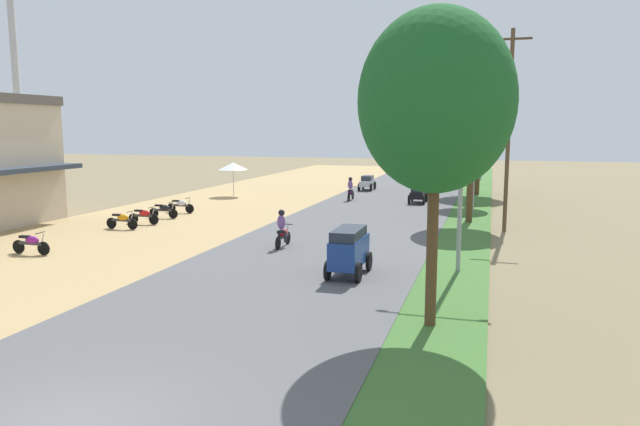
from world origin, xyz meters
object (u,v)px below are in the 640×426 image
object	(u,v)px
car_sedan_silver	(367,182)
motorbike_ahead_third	(351,189)
median_tree_second	(473,100)
motorbike_ahead_second	(282,230)
vendor_umbrella	(233,166)
median_tree_nearest	(436,102)
median_tree_third	(471,126)
median_tree_fourth	(479,120)
utility_pole_near	(509,128)
parked_motorbike_third	(144,215)
parked_motorbike_fifth	(181,205)
streetlamp_farthest	(482,138)
car_van_blue	(349,249)
parked_motorbike_fourth	(164,210)
parked_motorbike_nearest	(31,243)
streetlamp_mid	(475,133)
parked_motorbike_second	(122,220)
streetlamp_near	(462,153)
streetlamp_far	(480,137)
car_sedan_black	(418,193)

from	to	relation	value
car_sedan_silver	motorbike_ahead_third	world-z (taller)	motorbike_ahead_third
median_tree_second	motorbike_ahead_second	world-z (taller)	median_tree_second
vendor_umbrella	median_tree_nearest	xyz separation A→B (m)	(17.29, -25.54, 3.53)
median_tree_second	median_tree_third	size ratio (longest dim) A/B	1.31
median_tree_fourth	motorbike_ahead_second	xyz separation A→B (m)	(-7.47, -23.28, -4.93)
utility_pole_near	motorbike_ahead_third	distance (m)	14.70
parked_motorbike_third	car_sedan_silver	xyz separation A→B (m)	(8.00, 20.10, 0.19)
parked_motorbike_fifth	car_sedan_silver	size ratio (longest dim) A/B	0.80
streetlamp_farthest	car_van_blue	distance (m)	41.62
median_tree_second	parked_motorbike_fourth	bearing A→B (deg)	-168.32
parked_motorbike_fifth	utility_pole_near	world-z (taller)	utility_pole_near
parked_motorbike_nearest	parked_motorbike_fifth	size ratio (longest dim) A/B	1.00
streetlamp_farthest	car_van_blue	xyz separation A→B (m)	(-3.62, -41.34, -3.15)
median_tree_third	streetlamp_mid	world-z (taller)	streetlamp_mid
parked_motorbike_second	streetlamp_farthest	distance (m)	39.31
parked_motorbike_third	streetlamp_mid	distance (m)	19.48
median_tree_fourth	streetlamp_near	xyz separation A→B (m)	(0.03, -25.39, -1.48)
streetlamp_far	motorbike_ahead_third	bearing A→B (deg)	-128.47
parked_motorbike_nearest	car_sedan_black	bearing A→B (deg)	57.80
streetlamp_farthest	vendor_umbrella	bearing A→B (deg)	-131.17
median_tree_second	median_tree_third	distance (m)	7.62
parked_motorbike_nearest	parked_motorbike_second	distance (m)	6.27
parked_motorbike_third	median_tree_fourth	xyz separation A→B (m)	(16.73, 19.49, 5.23)
utility_pole_near	car_sedan_silver	xyz separation A→B (m)	(-10.51, 16.64, -4.42)
parked_motorbike_second	motorbike_ahead_third	xyz separation A→B (m)	(8.45, 14.75, 0.30)
median_tree_second	motorbike_ahead_third	bearing A→B (deg)	138.60
car_sedan_black	motorbike_ahead_second	xyz separation A→B (m)	(-3.77, -16.73, 0.11)
parked_motorbike_second	streetlamp_farthest	world-z (taller)	streetlamp_farthest
parked_motorbike_second	streetlamp_mid	size ratio (longest dim) A/B	0.21
median_tree_fourth	motorbike_ahead_third	xyz separation A→B (m)	(-8.46, -6.40, -4.93)
median_tree_second	streetlamp_far	bearing A→B (deg)	89.79
vendor_umbrella	median_tree_second	bearing A→B (deg)	-23.81
median_tree_second	streetlamp_near	xyz separation A→B (m)	(0.07, -11.56, -2.35)
streetlamp_near	motorbike_ahead_third	world-z (taller)	streetlamp_near
car_sedan_silver	parked_motorbike_third	bearing A→B (deg)	-111.70
car_sedan_black	motorbike_ahead_third	bearing A→B (deg)	178.30
parked_motorbike_fifth	parked_motorbike_second	bearing A→B (deg)	-89.53
parked_motorbike_fourth	utility_pole_near	bearing A→B (deg)	3.93
motorbike_ahead_third	streetlamp_farthest	bearing A→B (deg)	67.54
parked_motorbike_fifth	motorbike_ahead_second	bearing A→B (deg)	-40.54
streetlamp_near	streetlamp_mid	world-z (taller)	streetlamp_mid
streetlamp_far	car_sedan_silver	world-z (taller)	streetlamp_far
parked_motorbike_second	car_sedan_black	distance (m)	19.69
parked_motorbike_fifth	median_tree_third	xyz separation A→B (m)	(16.61, 8.82, 4.71)
parked_motorbike_nearest	median_tree_nearest	size ratio (longest dim) A/B	0.22
parked_motorbike_third	vendor_umbrella	size ratio (longest dim) A/B	0.71
car_van_blue	median_tree_fourth	bearing A→B (deg)	82.48
motorbike_ahead_second	motorbike_ahead_third	xyz separation A→B (m)	(-0.99, 16.87, 0.00)
parked_motorbike_fifth	median_tree_nearest	bearing A→B (deg)	-44.69
motorbike_ahead_third	car_sedan_silver	bearing A→B (deg)	92.17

